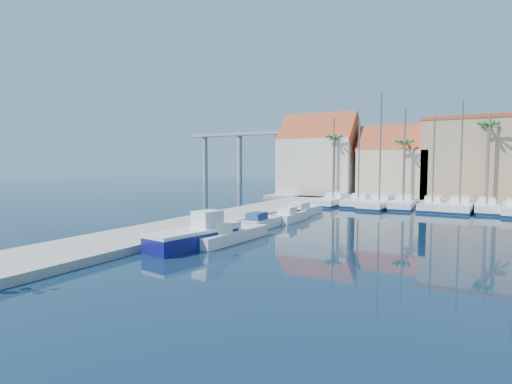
# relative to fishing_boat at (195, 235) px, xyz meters

# --- Properties ---
(ground) EXTENTS (260.00, 260.00, 0.00)m
(ground) POSITION_rel_fishing_boat_xyz_m (3.94, -4.60, -0.77)
(ground) COLOR black
(ground) RESTS_ON ground
(quay_west) EXTENTS (6.00, 77.00, 0.50)m
(quay_west) POSITION_rel_fishing_boat_xyz_m (-5.06, 8.90, -0.52)
(quay_west) COLOR gray
(quay_west) RESTS_ON ground
(shore_north) EXTENTS (54.00, 16.00, 0.50)m
(shore_north) POSITION_rel_fishing_boat_xyz_m (13.94, 43.40, -0.52)
(shore_north) COLOR gray
(shore_north) RESTS_ON ground
(fishing_boat) EXTENTS (3.35, 6.92, 2.32)m
(fishing_boat) POSITION_rel_fishing_boat_xyz_m (0.00, 0.00, 0.00)
(fishing_boat) COLOR navy
(fishing_boat) RESTS_ON ground
(motorboat_west_0) EXTENTS (2.86, 7.43, 1.40)m
(motorboat_west_0) POSITION_rel_fishing_boat_xyz_m (0.75, 2.70, -0.26)
(motorboat_west_0) COLOR white
(motorboat_west_0) RESTS_ON ground
(motorboat_west_1) EXTENTS (1.74, 5.38, 1.40)m
(motorboat_west_1) POSITION_rel_fishing_boat_xyz_m (0.16, 8.88, -0.26)
(motorboat_west_1) COLOR white
(motorboat_west_1) RESTS_ON ground
(motorboat_west_2) EXTENTS (1.82, 5.46, 1.40)m
(motorboat_west_2) POSITION_rel_fishing_boat_xyz_m (0.69, 14.16, -0.26)
(motorboat_west_2) COLOR white
(motorboat_west_2) RESTS_ON ground
(motorboat_west_3) EXTENTS (2.46, 7.31, 1.40)m
(motorboat_west_3) POSITION_rel_fishing_boat_xyz_m (-0.04, 18.95, -0.26)
(motorboat_west_3) COLOR white
(motorboat_west_3) RESTS_ON ground
(sailboat_0) EXTENTS (3.34, 11.51, 11.67)m
(sailboat_0) POSITION_rel_fishing_boat_xyz_m (-0.12, 31.54, -0.21)
(sailboat_0) COLOR white
(sailboat_0) RESTS_ON ground
(sailboat_1) EXTENTS (2.63, 9.89, 11.10)m
(sailboat_1) POSITION_rel_fishing_boat_xyz_m (3.18, 31.81, -0.20)
(sailboat_1) COLOR white
(sailboat_1) RESTS_ON ground
(sailboat_2) EXTENTS (3.82, 11.40, 14.32)m
(sailboat_2) POSITION_rel_fishing_boat_xyz_m (6.12, 30.89, -0.18)
(sailboat_2) COLOR white
(sailboat_2) RESTS_ON ground
(sailboat_3) EXTENTS (2.93, 10.17, 12.38)m
(sailboat_3) POSITION_rel_fishing_boat_xyz_m (8.81, 31.61, -0.19)
(sailboat_3) COLOR white
(sailboat_3) RESTS_ON ground
(sailboat_4) EXTENTS (2.74, 9.68, 11.04)m
(sailboat_4) POSITION_rel_fishing_boat_xyz_m (12.18, 31.25, -0.20)
(sailboat_4) COLOR white
(sailboat_4) RESTS_ON ground
(sailboat_5) EXTENTS (3.77, 11.26, 12.91)m
(sailboat_5) POSITION_rel_fishing_boat_xyz_m (15.14, 31.67, -0.20)
(sailboat_5) COLOR white
(sailboat_5) RESTS_ON ground
(sailboat_6) EXTENTS (2.64, 9.50, 11.13)m
(sailboat_6) POSITION_rel_fishing_boat_xyz_m (17.87, 31.81, -0.20)
(sailboat_6) COLOR white
(sailboat_6) RESTS_ON ground
(building_0) EXTENTS (12.30, 9.00, 13.50)m
(building_0) POSITION_rel_fishing_boat_xyz_m (-6.06, 42.40, 5.75)
(building_0) COLOR beige
(building_0) RESTS_ON shore_north
(building_1) EXTENTS (10.30, 8.00, 11.00)m
(building_1) POSITION_rel_fishing_boat_xyz_m (5.94, 42.40, 4.53)
(building_1) COLOR tan
(building_1) RESTS_ON shore_north
(building_2) EXTENTS (14.20, 10.20, 11.50)m
(building_2) POSITION_rel_fishing_boat_xyz_m (16.94, 43.40, 5.49)
(building_2) COLOR tan
(building_2) RESTS_ON shore_north
(palm_0) EXTENTS (2.60, 2.60, 10.15)m
(palm_0) POSITION_rel_fishing_boat_xyz_m (-2.06, 37.40, 8.31)
(palm_0) COLOR brown
(palm_0) RESTS_ON shore_north
(palm_1) EXTENTS (2.60, 2.60, 9.15)m
(palm_1) POSITION_rel_fishing_boat_xyz_m (7.94, 37.40, 7.36)
(palm_1) COLOR brown
(palm_1) RESTS_ON shore_north
(palm_2) EXTENTS (2.60, 2.60, 11.15)m
(palm_2) POSITION_rel_fishing_boat_xyz_m (17.94, 37.40, 9.25)
(palm_2) COLOR brown
(palm_2) RESTS_ON shore_north
(viaduct) EXTENTS (48.00, 2.20, 14.45)m
(viaduct) POSITION_rel_fishing_boat_xyz_m (-35.13, 77.40, 9.48)
(viaduct) COLOR #9E9E99
(viaduct) RESTS_ON ground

